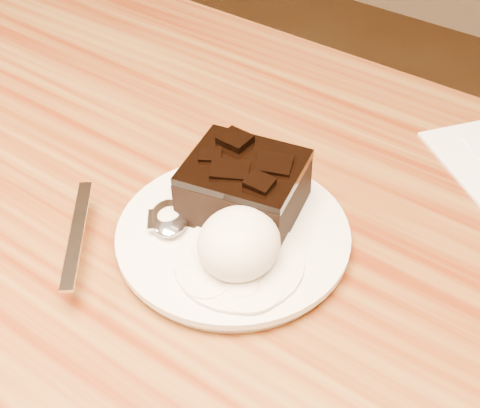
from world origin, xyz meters
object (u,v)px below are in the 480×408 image
Objects in this scene: brownie at (244,189)px; ice_cream_scoop at (239,244)px; plate at (233,238)px; spoon at (169,219)px.

brownie is 1.38× the size of ice_cream_scoop.
spoon is (-0.05, -0.02, 0.01)m from plate.
ice_cream_scoop is (0.04, -0.06, 0.00)m from brownie.
ice_cream_scoop reaches higher than plate.
ice_cream_scoop reaches higher than spoon.
brownie is 0.51× the size of spoon.
spoon is (-0.08, 0.00, -0.02)m from ice_cream_scoop.
plate is 0.06m from spoon.
brownie is at bearing 122.16° from ice_cream_scoop.
plate is 0.04m from brownie.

